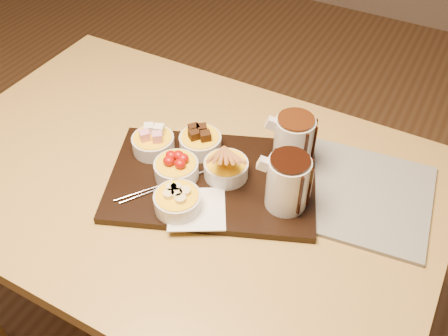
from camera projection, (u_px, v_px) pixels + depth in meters
The scene contains 13 objects.
ground at pixel (192, 331), 1.68m from camera, with size 5.00×5.00×0.00m, color brown.
dining_table at pixel (181, 202), 1.23m from camera, with size 1.20×0.80×0.75m.
serving_board at pixel (212, 180), 1.13m from camera, with size 0.46×0.30×0.02m, color black.
napkin at pixel (197, 209), 1.05m from camera, with size 0.12×0.12×0.00m, color white.
bowl_marshmallows at pixel (153, 144), 1.18m from camera, with size 0.10×0.10×0.04m, color beige.
bowl_cake at pixel (200, 143), 1.18m from camera, with size 0.10×0.10×0.04m, color beige.
bowl_strawberries at pixel (176, 170), 1.11m from camera, with size 0.10×0.10×0.04m, color beige.
bowl_biscotti at pixel (226, 169), 1.11m from camera, with size 0.10×0.10×0.04m, color beige.
bowl_bananas at pixel (178, 202), 1.04m from camera, with size 0.10×0.10×0.04m, color beige.
pitcher_dark_chocolate at pixel (288, 183), 1.02m from camera, with size 0.09×0.09×0.12m, color silver.
pitcher_milk_chocolate at pixel (293, 142), 1.12m from camera, with size 0.09×0.09×0.12m, color silver.
fondue_skewers at pixel (170, 182), 1.11m from camera, with size 0.26×0.03×0.01m, color silver, non-canonical shape.
newspaper at pixel (346, 191), 1.11m from camera, with size 0.36×0.29×0.01m, color beige.
Camera 1 is at (0.49, -0.67, 1.56)m, focal length 40.00 mm.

